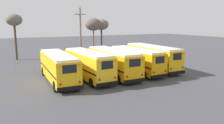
% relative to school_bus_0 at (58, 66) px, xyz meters
% --- Properties ---
extents(ground_plane, '(160.00, 160.00, 0.00)m').
position_rel_school_bus_0_xyz_m(ground_plane, '(6.72, -0.40, -1.72)').
color(ground_plane, '#424247').
extents(school_bus_0, '(2.88, 10.24, 3.15)m').
position_rel_school_bus_0_xyz_m(school_bus_0, '(0.00, 0.00, 0.00)').
color(school_bus_0, yellow).
rests_on(school_bus_0, ground).
extents(school_bus_1, '(2.75, 9.68, 3.24)m').
position_rel_school_bus_0_xyz_m(school_bus_1, '(3.36, -0.49, 0.04)').
color(school_bus_1, yellow).
rests_on(school_bus_1, ground).
extents(school_bus_2, '(2.81, 10.48, 3.24)m').
position_rel_school_bus_0_xyz_m(school_bus_2, '(6.72, -0.34, 0.04)').
color(school_bus_2, '#EAAA0F').
rests_on(school_bus_2, ground).
extents(school_bus_3, '(2.68, 9.56, 3.20)m').
position_rel_school_bus_0_xyz_m(school_bus_3, '(10.09, -0.47, 0.02)').
color(school_bus_3, '#E5A00C').
rests_on(school_bus_3, ground).
extents(school_bus_4, '(2.88, 10.47, 3.35)m').
position_rel_school_bus_0_xyz_m(school_bus_4, '(13.45, 0.38, 0.09)').
color(school_bus_4, yellow).
rests_on(school_bus_4, ground).
extents(utility_pole, '(1.80, 0.28, 8.96)m').
position_rel_school_bus_0_xyz_m(utility_pole, '(6.49, 10.48, 2.92)').
color(utility_pole, '#75604C').
rests_on(utility_pole, ground).
extents(bare_tree_0, '(2.75, 2.75, 8.05)m').
position_rel_school_bus_0_xyz_m(bare_tree_0, '(-2.89, 18.03, 5.08)').
color(bare_tree_0, brown).
rests_on(bare_tree_0, ground).
extents(bare_tree_1, '(3.47, 3.47, 7.49)m').
position_rel_school_bus_0_xyz_m(bare_tree_1, '(12.24, 18.55, 4.43)').
color(bare_tree_1, brown).
rests_on(bare_tree_1, ground).
extents(bare_tree_2, '(3.16, 3.16, 7.32)m').
position_rel_school_bus_0_xyz_m(bare_tree_2, '(14.56, 19.59, 4.31)').
color(bare_tree_2, '#473323').
rests_on(bare_tree_2, ground).
extents(fence_line, '(21.51, 0.06, 1.42)m').
position_rel_school_bus_0_xyz_m(fence_line, '(6.72, 6.70, -0.74)').
color(fence_line, '#939399').
rests_on(fence_line, ground).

